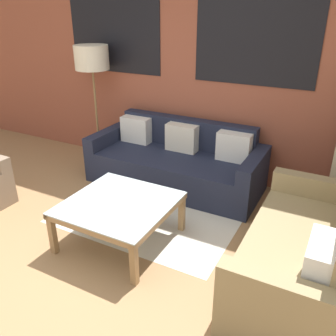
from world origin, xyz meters
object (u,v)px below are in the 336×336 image
object	(u,v)px
couch_dark	(176,163)
coffee_table	(119,208)
floor_lamp	(92,61)
settee_vintage	(305,253)

from	to	relation	value
couch_dark	coffee_table	xyz separation A→B (m)	(0.08, -1.35, 0.08)
floor_lamp	coffee_table	bearing A→B (deg)	-46.60
couch_dark	settee_vintage	bearing A→B (deg)	-33.98
couch_dark	settee_vintage	world-z (taller)	settee_vintage
couch_dark	floor_lamp	distance (m)	1.75
couch_dark	floor_lamp	world-z (taller)	floor_lamp
settee_vintage	coffee_table	distance (m)	1.65
floor_lamp	settee_vintage	bearing A→B (deg)	-23.08
coffee_table	floor_lamp	bearing A→B (deg)	133.40
settee_vintage	coffee_table	xyz separation A→B (m)	(-1.64, -0.19, 0.06)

